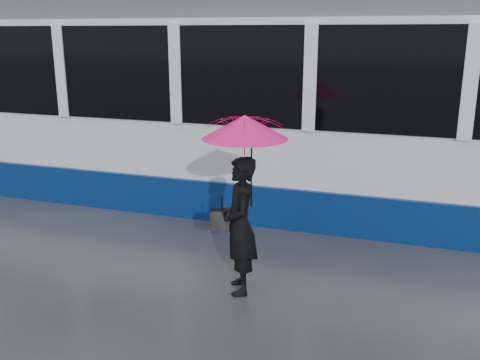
% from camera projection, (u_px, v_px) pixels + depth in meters
% --- Properties ---
extents(ground, '(90.00, 90.00, 0.00)m').
position_uv_depth(ground, '(187.00, 252.00, 7.04)').
color(ground, '#2A2A2E').
rests_on(ground, ground).
extents(rails, '(34.00, 1.51, 0.02)m').
position_uv_depth(rails, '(246.00, 198.00, 9.32)').
color(rails, '#3F3D38').
rests_on(rails, ground).
extents(tram, '(26.00, 2.56, 3.35)m').
position_uv_depth(tram, '(236.00, 104.00, 8.95)').
color(tram, white).
rests_on(tram, ground).
extents(woman, '(0.57, 0.66, 1.54)m').
position_uv_depth(woman, '(240.00, 226.00, 5.81)').
color(woman, black).
rests_on(woman, ground).
extents(umbrella, '(1.19, 1.19, 1.04)m').
position_uv_depth(umbrella, '(245.00, 144.00, 5.55)').
color(umbrella, '#DF124E').
rests_on(umbrella, ground).
extents(handbag, '(0.30, 0.22, 0.42)m').
position_uv_depth(handbag, '(222.00, 220.00, 5.89)').
color(handbag, black).
rests_on(handbag, ground).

